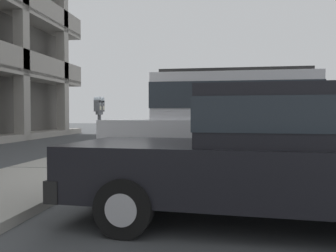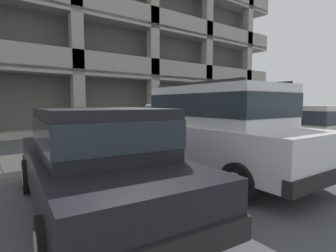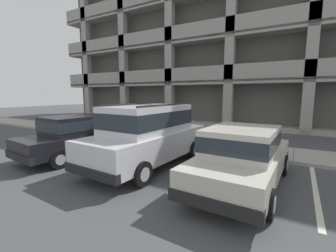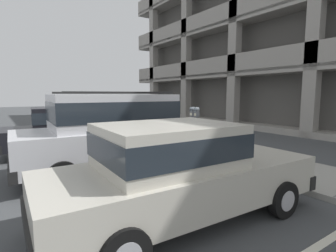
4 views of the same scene
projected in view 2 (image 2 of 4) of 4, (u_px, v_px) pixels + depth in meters
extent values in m
cube|color=#444749|center=(161.00, 159.00, 7.82)|extent=(80.00, 80.00, 0.10)
cube|color=#9E9B93|center=(139.00, 149.00, 8.85)|extent=(40.00, 2.20, 0.12)
cube|color=#606060|center=(139.00, 147.00, 8.84)|extent=(0.03, 2.16, 0.00)
cube|color=#606060|center=(220.00, 138.00, 11.23)|extent=(0.03, 2.16, 0.00)
cube|color=#606060|center=(272.00, 132.00, 13.63)|extent=(0.03, 2.16, 0.00)
cube|color=silver|center=(142.00, 176.00, 5.79)|extent=(0.12, 4.80, 0.01)
cube|color=silver|center=(232.00, 158.00, 7.61)|extent=(0.12, 4.80, 0.01)
cube|color=silver|center=(287.00, 148.00, 9.42)|extent=(0.12, 4.80, 0.01)
cube|color=silver|center=(324.00, 140.00, 11.23)|extent=(0.12, 4.80, 0.01)
cube|color=silver|center=(215.00, 142.00, 5.90)|extent=(2.05, 4.78, 0.80)
cube|color=silver|center=(217.00, 106.00, 5.78)|extent=(1.75, 2.98, 0.84)
cube|color=#232B33|center=(217.00, 105.00, 5.78)|extent=(1.78, 3.01, 0.46)
cube|color=black|center=(160.00, 142.00, 7.82)|extent=(1.88, 0.25, 0.24)
cube|color=black|center=(322.00, 179.00, 4.02)|extent=(1.88, 0.25, 0.24)
cube|color=silver|center=(175.00, 129.00, 8.15)|extent=(0.24, 0.04, 0.14)
cube|color=silver|center=(142.00, 131.00, 7.51)|extent=(0.24, 0.04, 0.14)
cylinder|color=black|center=(202.00, 147.00, 7.64)|extent=(0.23, 0.67, 0.66)
cylinder|color=#B2B2B7|center=(202.00, 147.00, 7.64)|extent=(0.24, 0.37, 0.36)
cylinder|color=black|center=(148.00, 154.00, 6.62)|extent=(0.23, 0.67, 0.66)
cylinder|color=#B2B2B7|center=(148.00, 154.00, 6.62)|extent=(0.24, 0.37, 0.36)
cylinder|color=black|center=(299.00, 167.00, 5.24)|extent=(0.23, 0.67, 0.66)
cylinder|color=#B2B2B7|center=(299.00, 167.00, 5.24)|extent=(0.24, 0.37, 0.36)
cylinder|color=black|center=(239.00, 182.00, 4.23)|extent=(0.23, 0.67, 0.66)
cylinder|color=#B2B2B7|center=(239.00, 182.00, 4.23)|extent=(0.24, 0.37, 0.36)
cube|color=black|center=(239.00, 86.00, 6.13)|extent=(0.17, 2.62, 0.05)
cube|color=black|center=(194.00, 83.00, 5.36)|extent=(0.17, 2.62, 0.05)
cube|color=black|center=(95.00, 170.00, 3.94)|extent=(2.13, 4.55, 0.60)
cube|color=black|center=(100.00, 131.00, 3.63)|extent=(1.68, 2.12, 0.64)
cube|color=#232B33|center=(100.00, 130.00, 3.63)|extent=(1.71, 2.14, 0.35)
cube|color=black|center=(68.00, 157.00, 5.80)|extent=(1.74, 0.33, 0.24)
cube|color=black|center=(170.00, 251.00, 2.12)|extent=(1.74, 0.33, 0.24)
cube|color=silver|center=(91.00, 144.00, 6.09)|extent=(0.24, 0.05, 0.14)
cube|color=silver|center=(41.00, 148.00, 5.55)|extent=(0.24, 0.05, 0.14)
cylinder|color=black|center=(116.00, 165.00, 5.56)|extent=(0.22, 0.61, 0.60)
cylinder|color=#B2B2B7|center=(116.00, 165.00, 5.56)|extent=(0.21, 0.35, 0.33)
cylinder|color=black|center=(27.00, 176.00, 4.70)|extent=(0.22, 0.61, 0.60)
cylinder|color=#B2B2B7|center=(27.00, 176.00, 4.70)|extent=(0.21, 0.35, 0.33)
cylinder|color=black|center=(193.00, 209.00, 3.24)|extent=(0.22, 0.61, 0.60)
cylinder|color=#B2B2B7|center=(193.00, 209.00, 3.24)|extent=(0.21, 0.35, 0.33)
cylinder|color=black|center=(46.00, 248.00, 2.38)|extent=(0.22, 0.61, 0.60)
cylinder|color=#B2B2B7|center=(46.00, 248.00, 2.38)|extent=(0.21, 0.35, 0.33)
cube|color=beige|center=(290.00, 138.00, 7.62)|extent=(1.85, 4.45, 0.60)
cube|color=beige|center=(301.00, 117.00, 7.32)|extent=(1.56, 2.03, 0.64)
cube|color=#232B33|center=(301.00, 116.00, 7.32)|extent=(1.59, 2.05, 0.35)
cube|color=black|center=(232.00, 136.00, 9.40)|extent=(1.74, 0.22, 0.24)
cube|color=silver|center=(241.00, 129.00, 9.72)|extent=(0.24, 0.04, 0.14)
cube|color=silver|center=(221.00, 130.00, 9.12)|extent=(0.24, 0.04, 0.14)
cylinder|color=black|center=(266.00, 140.00, 9.24)|extent=(0.18, 0.61, 0.60)
cylinder|color=#B2B2B7|center=(266.00, 140.00, 9.24)|extent=(0.19, 0.34, 0.33)
cylinder|color=black|center=(234.00, 144.00, 8.29)|extent=(0.18, 0.61, 0.60)
cylinder|color=#B2B2B7|center=(234.00, 144.00, 8.29)|extent=(0.19, 0.34, 0.33)
cylinder|color=black|center=(326.00, 160.00, 6.06)|extent=(0.18, 0.61, 0.60)
cylinder|color=#B2B2B7|center=(326.00, 160.00, 6.06)|extent=(0.19, 0.34, 0.33)
cylinder|color=#595B60|center=(151.00, 134.00, 7.96)|extent=(0.07, 0.07, 1.11)
cube|color=#595B60|center=(151.00, 115.00, 7.91)|extent=(0.28, 0.06, 0.06)
cube|color=#515459|center=(148.00, 110.00, 7.84)|extent=(0.15, 0.11, 0.22)
cylinder|color=#8C99A3|center=(148.00, 106.00, 7.83)|extent=(0.15, 0.11, 0.15)
cube|color=#B7B293|center=(150.00, 111.00, 7.79)|extent=(0.08, 0.01, 0.08)
cube|color=#515459|center=(154.00, 110.00, 7.96)|extent=(0.15, 0.11, 0.22)
cylinder|color=#8C99A3|center=(154.00, 106.00, 7.95)|extent=(0.15, 0.11, 0.15)
cube|color=#B7B293|center=(155.00, 111.00, 7.91)|extent=(0.08, 0.01, 0.08)
cylinder|color=#47474C|center=(266.00, 123.00, 11.57)|extent=(0.07, 0.07, 1.19)
cube|color=#47474C|center=(267.00, 109.00, 11.52)|extent=(0.28, 0.06, 0.06)
cube|color=#515459|center=(265.00, 106.00, 11.44)|extent=(0.15, 0.11, 0.22)
cylinder|color=#8C99A3|center=(265.00, 103.00, 11.43)|extent=(0.15, 0.11, 0.15)
cube|color=#B7B293|center=(267.00, 107.00, 11.40)|extent=(0.08, 0.01, 0.08)
cube|color=#515459|center=(268.00, 106.00, 11.56)|extent=(0.15, 0.11, 0.22)
cylinder|color=#8C99A3|center=(268.00, 103.00, 11.55)|extent=(0.15, 0.11, 0.15)
cube|color=#B7B293|center=(269.00, 107.00, 11.52)|extent=(0.08, 0.01, 0.08)
cube|color=#54514D|center=(49.00, 36.00, 17.12)|extent=(31.36, 8.80, 12.00)
cube|color=gray|center=(55.00, 125.00, 17.16)|extent=(32.00, 10.00, 0.30)
cube|color=gray|center=(53.00, 79.00, 16.89)|extent=(32.00, 10.00, 0.30)
cube|color=gray|center=(78.00, 61.00, 12.94)|extent=(32.00, 0.20, 1.10)
cube|color=gray|center=(52.00, 31.00, 16.63)|extent=(32.00, 10.00, 0.30)
cube|color=gray|center=(76.00, 13.00, 12.86)|extent=(0.60, 0.50, 12.00)
cube|color=gray|center=(153.00, 29.00, 15.59)|extent=(0.60, 0.50, 12.00)
cube|color=gray|center=(207.00, 40.00, 18.33)|extent=(0.60, 0.50, 12.00)
cube|color=gray|center=(248.00, 48.00, 21.07)|extent=(0.60, 0.50, 12.00)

